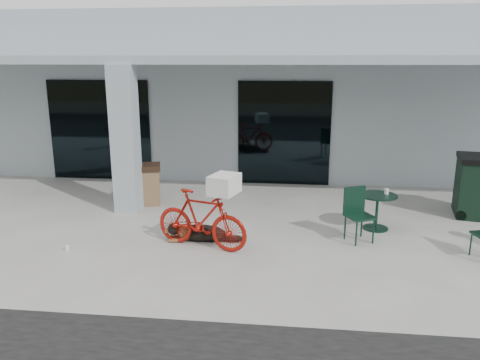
# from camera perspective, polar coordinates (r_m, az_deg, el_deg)

# --- Properties ---
(ground) EXTENTS (80.00, 80.00, 0.00)m
(ground) POSITION_cam_1_polar(r_m,az_deg,el_deg) (8.11, -8.63, -9.03)
(ground) COLOR #B4B2AA
(ground) RESTS_ON ground
(building) EXTENTS (22.00, 7.00, 4.50)m
(building) POSITION_cam_1_polar(r_m,az_deg,el_deg) (15.84, -0.91, 10.92)
(building) COLOR #A1AEB6
(building) RESTS_ON ground
(storefront_glass_left) EXTENTS (2.80, 0.06, 2.70)m
(storefront_glass_left) POSITION_cam_1_polar(r_m,az_deg,el_deg) (13.36, -16.71, 5.80)
(storefront_glass_left) COLOR black
(storefront_glass_left) RESTS_ON ground
(storefront_glass_right) EXTENTS (2.40, 0.06, 2.70)m
(storefront_glass_right) POSITION_cam_1_polar(r_m,az_deg,el_deg) (12.30, 5.37, 5.65)
(storefront_glass_right) COLOR black
(storefront_glass_right) RESTS_ON ground
(column) EXTENTS (0.50, 0.50, 3.12)m
(column) POSITION_cam_1_polar(r_m,az_deg,el_deg) (10.24, -13.80, 4.74)
(column) COLOR #A1AEB6
(column) RESTS_ON ground
(overhang) EXTENTS (22.00, 2.80, 0.18)m
(overhang) POSITION_cam_1_polar(r_m,az_deg,el_deg) (10.97, -4.31, 14.38)
(overhang) COLOR #A1AEB6
(overhang) RESTS_ON column
(bicycle) EXTENTS (1.79, 0.98, 1.04)m
(bicycle) POSITION_cam_1_polar(r_m,az_deg,el_deg) (8.18, -4.74, -4.81)
(bicycle) COLOR #A4160D
(bicycle) RESTS_ON ground
(laundry_basket) EXTENTS (0.55, 0.64, 0.32)m
(laundry_basket) POSITION_cam_1_polar(r_m,az_deg,el_deg) (7.79, -1.93, -0.52)
(laundry_basket) COLOR white
(laundry_basket) RESTS_ON bicycle
(dog) EXTENTS (1.10, 0.49, 0.35)m
(dog) POSITION_cam_1_polar(r_m,az_deg,el_deg) (8.58, -4.81, -6.31)
(dog) COLOR black
(dog) RESTS_ON ground
(cup_near_dog) EXTENTS (0.09, 0.09, 0.09)m
(cup_near_dog) POSITION_cam_1_polar(r_m,az_deg,el_deg) (8.71, -20.32, -7.80)
(cup_near_dog) COLOR white
(cup_near_dog) RESTS_ON ground
(cafe_table_far) EXTENTS (0.89, 0.89, 0.70)m
(cafe_table_far) POSITION_cam_1_polar(r_m,az_deg,el_deg) (9.47, 16.32, -3.75)
(cafe_table_far) COLOR #113023
(cafe_table_far) RESTS_ON ground
(cafe_chair_far_a) EXTENTS (0.62, 0.63, 0.98)m
(cafe_chair_far_a) POSITION_cam_1_polar(r_m,az_deg,el_deg) (8.71, 14.41, -4.23)
(cafe_chair_far_a) COLOR #113023
(cafe_chair_far_a) RESTS_ON ground
(cup_on_table) EXTENTS (0.10, 0.10, 0.11)m
(cup_on_table) POSITION_cam_1_polar(r_m,az_deg,el_deg) (9.45, 17.44, -1.33)
(cup_on_table) COLOR white
(cup_on_table) RESTS_ON cafe_table_far
(trash_receptacle) EXTENTS (0.68, 0.68, 0.93)m
(trash_receptacle) POSITION_cam_1_polar(r_m,az_deg,el_deg) (10.84, -11.07, -0.52)
(trash_receptacle) COLOR brown
(trash_receptacle) RESTS_ON ground
(wheeled_bin) EXTENTS (0.98, 1.14, 1.28)m
(wheeled_bin) POSITION_cam_1_polar(r_m,az_deg,el_deg) (11.00, 26.86, -0.66)
(wheeled_bin) COLOR black
(wheeled_bin) RESTS_ON ground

